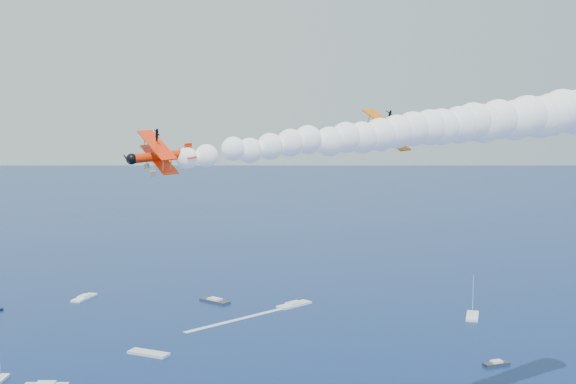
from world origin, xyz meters
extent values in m
cube|color=silver|center=(29.47, 164.34, 0.35)|extent=(12.91, 10.93, 0.70)
cube|color=#2F353F|center=(3.03, 172.91, 0.35)|extent=(10.67, 10.83, 0.70)
cube|color=white|center=(-42.29, 182.95, 0.35)|extent=(7.83, 11.93, 0.70)
cube|color=#292F36|center=(72.78, 100.35, 0.35)|extent=(7.26, 3.59, 0.70)
cube|color=silver|center=(-15.64, 119.89, 0.35)|extent=(11.68, 9.01, 0.70)
cube|color=white|center=(83.72, 143.41, 0.35)|extent=(7.90, 11.86, 0.70)
cube|color=white|center=(-49.51, 104.92, 0.35)|extent=(3.06, 6.69, 0.70)
cube|color=white|center=(8.83, 149.42, 0.03)|extent=(31.97, 23.88, 0.04)
camera|label=1|loc=(-1.51, -64.30, 61.62)|focal=43.67mm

